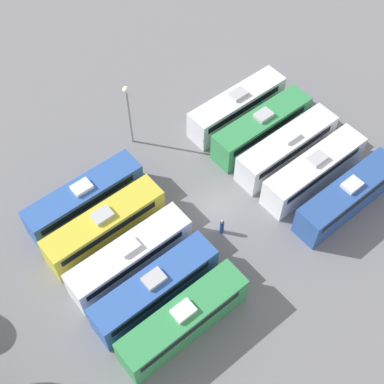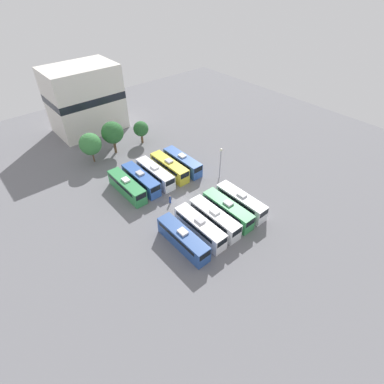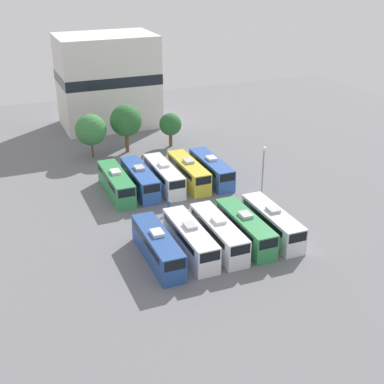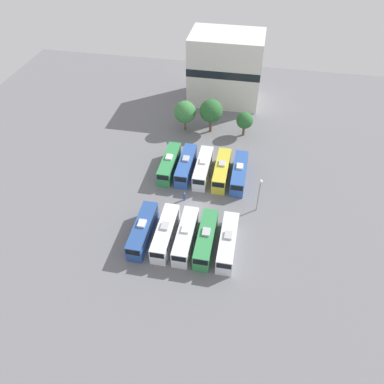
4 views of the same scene
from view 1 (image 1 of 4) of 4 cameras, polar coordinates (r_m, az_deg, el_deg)
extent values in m
plane|color=slate|center=(46.55, 2.42, -1.75)|extent=(120.05, 120.05, 0.00)
cube|color=#284C93|center=(47.19, 16.22, -0.50)|extent=(2.49, 10.47, 3.09)
cube|color=black|center=(46.37, 16.26, -0.06)|extent=(2.53, 8.90, 0.68)
cube|color=silver|center=(45.85, 16.71, 0.74)|extent=(1.20, 1.60, 0.35)
cube|color=white|center=(48.17, 12.84, 2.21)|extent=(2.49, 10.47, 3.09)
cube|color=black|center=(47.37, 12.82, 2.69)|extent=(2.53, 8.90, 0.68)
cube|color=black|center=(50.63, 17.01, 5.72)|extent=(2.19, 0.08, 1.08)
cube|color=#B2B2B7|center=(46.86, 13.22, 3.50)|extent=(1.20, 1.60, 0.35)
cube|color=silver|center=(49.35, 10.05, 4.60)|extent=(2.49, 10.47, 3.09)
cube|color=black|center=(48.57, 9.98, 5.10)|extent=(2.53, 8.90, 0.68)
cube|color=black|center=(51.75, 14.26, 7.94)|extent=(2.19, 0.08, 1.08)
cube|color=white|center=(48.07, 10.34, 5.92)|extent=(1.20, 1.60, 0.35)
cube|color=#338C4C|center=(50.68, 7.43, 6.79)|extent=(2.49, 10.47, 3.09)
cube|color=black|center=(49.92, 7.32, 7.32)|extent=(2.53, 8.90, 0.68)
cube|color=black|center=(53.02, 11.65, 9.98)|extent=(2.19, 0.08, 1.08)
cube|color=#B2B2B7|center=(49.44, 7.64, 8.14)|extent=(1.20, 1.60, 0.35)
cube|color=silver|center=(52.30, 4.81, 9.00)|extent=(2.49, 10.47, 3.09)
cube|color=black|center=(51.56, 4.66, 9.54)|extent=(2.53, 8.90, 0.68)
cube|color=black|center=(54.57, 9.02, 12.03)|extent=(2.19, 0.08, 1.08)
cube|color=#B2B2B7|center=(51.10, 4.94, 10.36)|extent=(1.20, 1.60, 0.35)
cube|color=#338C4C|center=(40.01, -0.89, -13.52)|extent=(2.49, 10.47, 3.09)
cube|color=black|center=(39.16, -1.21, -13.28)|extent=(2.53, 8.90, 0.68)
cube|color=black|center=(40.75, 4.89, -8.70)|extent=(2.19, 0.08, 1.08)
cube|color=white|center=(38.42, -0.92, -12.56)|extent=(1.20, 1.60, 0.35)
cube|color=#2D56A8|center=(41.09, -3.95, -10.29)|extent=(2.49, 10.47, 3.09)
cube|color=black|center=(40.27, -4.32, -9.98)|extent=(2.53, 8.90, 0.68)
cube|color=black|center=(41.80, 1.73, -5.70)|extent=(2.19, 0.08, 1.08)
cube|color=#B2B2B7|center=(39.55, -4.09, -9.22)|extent=(1.20, 1.60, 0.35)
cube|color=silver|center=(42.50, -6.58, -6.95)|extent=(2.49, 10.47, 3.09)
cube|color=black|center=(41.70, -6.98, -6.59)|extent=(2.53, 8.90, 0.68)
cube|color=black|center=(43.20, -1.06, -2.59)|extent=(2.19, 0.08, 1.08)
cube|color=white|center=(41.01, -6.81, -5.80)|extent=(1.20, 1.60, 0.35)
cube|color=gold|center=(44.23, -9.24, -3.68)|extent=(2.49, 10.47, 3.09)
cube|color=black|center=(43.46, -9.67, -3.27)|extent=(2.53, 8.90, 0.68)
cube|color=black|center=(44.91, -3.89, 0.45)|extent=(2.19, 0.08, 1.08)
cube|color=#B2B2B7|center=(42.80, -9.54, -2.46)|extent=(1.20, 1.60, 0.35)
cube|color=#2D56A8|center=(46.07, -11.34, -0.76)|extent=(2.49, 10.47, 3.09)
cube|color=black|center=(45.33, -11.78, -0.31)|extent=(2.53, 8.90, 0.68)
cube|color=black|center=(46.74, -6.17, 3.16)|extent=(2.19, 0.08, 1.08)
cube|color=white|center=(44.69, -11.69, 0.50)|extent=(1.20, 1.60, 0.35)
cylinder|color=navy|center=(44.66, 3.20, -3.73)|extent=(0.36, 0.36, 1.50)
sphere|color=tan|center=(43.92, 3.25, -3.13)|extent=(0.24, 0.24, 0.24)
cylinder|color=gray|center=(49.14, -6.67, 7.89)|extent=(0.20, 0.20, 6.50)
sphere|color=#EAE5C6|center=(46.73, -7.07, 10.79)|extent=(0.60, 0.60, 0.60)
camera|label=2|loc=(52.93, 69.98, 23.67)|focal=28.00mm
camera|label=3|loc=(73.32, 60.96, 24.69)|focal=50.00mm
camera|label=4|loc=(70.64, 48.33, 51.63)|focal=35.00mm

